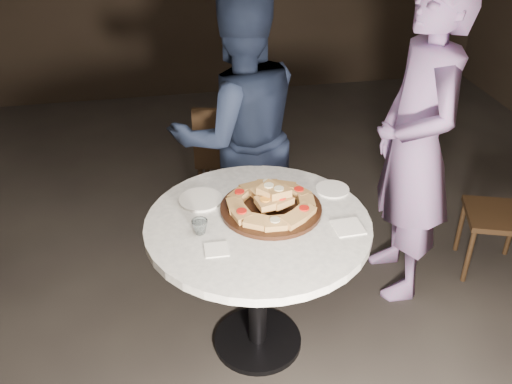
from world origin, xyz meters
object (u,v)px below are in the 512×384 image
diner_navy (239,135)px  chair_far (226,151)px  serving_board (271,209)px  table (258,246)px  water_glass (200,227)px  focaccia_pile (272,200)px  diner_teal (415,146)px

diner_navy → chair_far: bearing=-95.9°
serving_board → chair_far: size_ratio=0.57×
table → diner_navy: 0.84m
serving_board → diner_navy: 0.74m
table → water_glass: 0.33m
table → water_glass: size_ratio=14.58×
focaccia_pile → diner_navy: bearing=93.1°
table → chair_far: (0.02, 1.30, -0.16)m
focaccia_pile → water_glass: 0.38m
diner_teal → water_glass: bearing=-67.7°
water_glass → diner_teal: size_ratio=0.04×
diner_navy → diner_teal: (0.89, -0.45, 0.07)m
diner_navy → diner_teal: bearing=144.5°
chair_far → focaccia_pile: bearing=105.9°
focaccia_pile → diner_navy: size_ratio=0.25×
water_glass → diner_teal: diner_teal is taller
serving_board → chair_far: chair_far is taller
table → focaccia_pile: 0.23m
serving_board → chair_far: (-0.06, 1.22, -0.32)m
chair_far → table: bearing=102.1°
focaccia_pile → diner_teal: (0.85, 0.28, 0.06)m
chair_far → diner_teal: diner_teal is taller
table → diner_navy: size_ratio=0.64×
serving_board → diner_navy: size_ratio=0.29×
water_glass → diner_teal: bearing=18.7°
serving_board → chair_far: bearing=92.6°
focaccia_pile → diner_navy: (-0.04, 0.74, -0.01)m
chair_far → diner_navy: diner_navy is taller
diner_navy → water_glass: bearing=61.5°
water_glass → diner_navy: diner_navy is taller
focaccia_pile → diner_teal: 0.89m
focaccia_pile → chair_far: 1.27m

